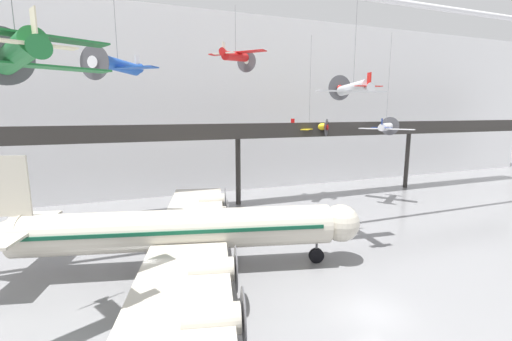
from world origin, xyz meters
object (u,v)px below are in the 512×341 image
(suspended_plane_silver_racer, at_px, (353,88))
(suspended_plane_white_twin, at_px, (386,127))
(suspended_plane_blue_trainer, at_px, (118,65))
(airliner_silver_main, at_px, (178,231))
(suspended_plane_red_highwing, at_px, (236,56))
(suspended_plane_yellow_lowwing, at_px, (309,127))
(suspended_plane_green_biplane, at_px, (17,52))

(suspended_plane_silver_racer, bearing_deg, suspended_plane_white_twin, -44.93)
(suspended_plane_white_twin, bearing_deg, suspended_plane_silver_racer, -177.92)
(suspended_plane_blue_trainer, xyz_separation_m, suspended_plane_silver_racer, (19.61, -5.17, -1.69))
(airliner_silver_main, relative_size, suspended_plane_red_highwing, 5.52)
(airliner_silver_main, distance_m, suspended_plane_yellow_lowwing, 27.94)
(suspended_plane_blue_trainer, xyz_separation_m, suspended_plane_red_highwing, (11.52, 4.06, 1.96))
(suspended_plane_white_twin, height_order, suspended_plane_green_biplane, suspended_plane_green_biplane)
(suspended_plane_silver_racer, relative_size, suspended_plane_green_biplane, 1.03)
(airliner_silver_main, distance_m, suspended_plane_red_highwing, 19.17)
(suspended_plane_yellow_lowwing, height_order, suspended_plane_white_twin, suspended_plane_white_twin)
(suspended_plane_red_highwing, height_order, suspended_plane_green_biplane, suspended_plane_red_highwing)
(airliner_silver_main, height_order, suspended_plane_green_biplane, suspended_plane_green_biplane)
(suspended_plane_white_twin, distance_m, suspended_plane_green_biplane, 42.92)
(airliner_silver_main, distance_m, suspended_plane_blue_trainer, 14.51)
(suspended_plane_green_biplane, bearing_deg, suspended_plane_white_twin, -89.71)
(airliner_silver_main, bearing_deg, suspended_plane_green_biplane, -125.56)
(suspended_plane_silver_racer, relative_size, suspended_plane_yellow_lowwing, 0.69)
(suspended_plane_blue_trainer, distance_m, suspended_plane_silver_racer, 20.36)
(suspended_plane_blue_trainer, xyz_separation_m, suspended_plane_white_twin, (34.16, 6.71, -5.89))
(suspended_plane_blue_trainer, relative_size, suspended_plane_red_highwing, 1.29)
(suspended_plane_silver_racer, bearing_deg, suspended_plane_yellow_lowwing, -11.64)
(suspended_plane_yellow_lowwing, distance_m, suspended_plane_green_biplane, 37.92)
(suspended_plane_silver_racer, distance_m, suspended_plane_green_biplane, 24.83)
(airliner_silver_main, bearing_deg, suspended_plane_yellow_lowwing, 51.54)
(airliner_silver_main, xyz_separation_m, suspended_plane_silver_racer, (15.92, -0.57, 11.56))
(airliner_silver_main, bearing_deg, suspended_plane_silver_racer, 11.67)
(airliner_silver_main, relative_size, suspended_plane_green_biplane, 3.85)
(suspended_plane_blue_trainer, height_order, suspended_plane_silver_racer, suspended_plane_blue_trainer)
(suspended_plane_white_twin, bearing_deg, suspended_plane_green_biplane, 168.19)
(suspended_plane_white_twin, relative_size, suspended_plane_green_biplane, 1.50)
(suspended_plane_red_highwing, distance_m, suspended_plane_green_biplane, 22.47)
(suspended_plane_silver_racer, xyz_separation_m, suspended_plane_red_highwing, (-8.10, 9.23, 3.65))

